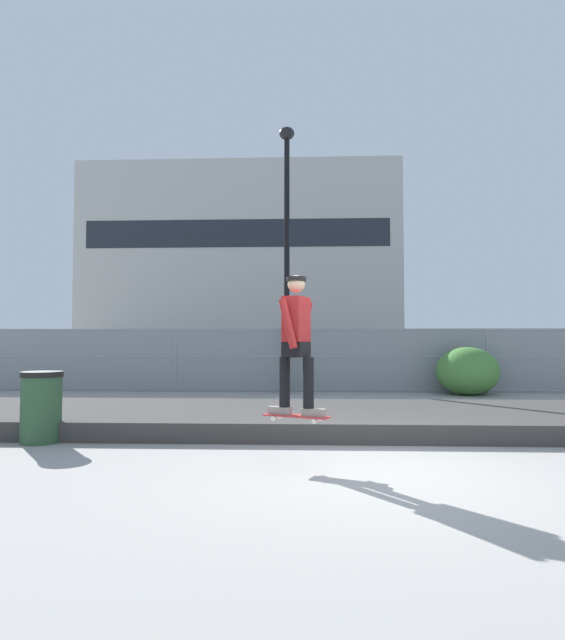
% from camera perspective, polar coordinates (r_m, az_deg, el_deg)
% --- Properties ---
extents(ground_plane, '(120.00, 120.00, 0.00)m').
position_cam_1_polar(ground_plane, '(6.07, 9.61, -16.36)').
color(ground_plane, gray).
extents(gravel_berm, '(15.00, 3.27, 0.29)m').
position_cam_1_polar(gravel_berm, '(9.10, 7.10, -10.73)').
color(gravel_berm, '#3D3A38').
rests_on(gravel_berm, ground_plane).
extents(skateboard, '(0.82, 0.49, 0.07)m').
position_cam_1_polar(skateboard, '(6.20, 1.55, -10.63)').
color(skateboard, '#B22D2D').
extents(skater, '(0.70, 0.62, 1.67)m').
position_cam_1_polar(skater, '(6.14, 1.54, -1.78)').
color(skater, gray).
rests_on(skater, skateboard).
extents(chain_fence, '(27.24, 0.06, 1.85)m').
position_cam_1_polar(chain_fence, '(15.08, 5.20, -4.45)').
color(chain_fence, gray).
rests_on(chain_fence, ground_plane).
extents(street_lamp, '(0.44, 0.44, 7.68)m').
position_cam_1_polar(street_lamp, '(14.98, 0.48, 10.04)').
color(street_lamp, black).
rests_on(street_lamp, ground_plane).
extents(parked_car_near, '(4.41, 1.97, 1.66)m').
position_cam_1_polar(parked_car_near, '(18.78, -6.66, -4.33)').
color(parked_car_near, silver).
rests_on(parked_car_near, ground_plane).
extents(library_building, '(29.69, 10.43, 18.01)m').
position_cam_1_polar(library_building, '(51.43, -4.40, 6.00)').
color(library_building, '#B2AFA8').
rests_on(library_building, ground_plane).
extents(shrub_left, '(1.71, 1.40, 1.32)m').
position_cam_1_polar(shrub_left, '(15.07, 19.85, -5.35)').
color(shrub_left, '#477F38').
rests_on(shrub_left, ground_plane).
extents(shrub_center, '(1.26, 1.03, 0.97)m').
position_cam_1_polar(shrub_center, '(15.43, 20.45, -5.92)').
color(shrub_center, '#2D5B28').
rests_on(shrub_center, ground_plane).
extents(trash_bin, '(0.59, 0.59, 1.03)m').
position_cam_1_polar(trash_bin, '(8.37, -25.18, -8.69)').
color(trash_bin, '#2D5133').
rests_on(trash_bin, ground_plane).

